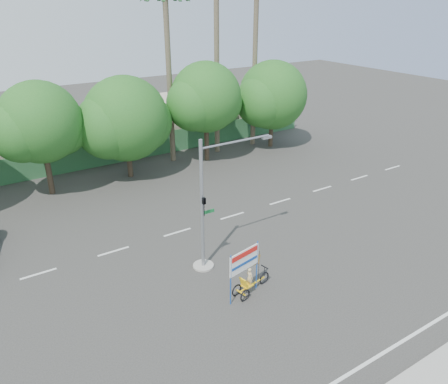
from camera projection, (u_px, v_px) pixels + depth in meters
ground at (289, 290)px, 21.24m from camera, size 120.00×120.00×0.00m
fence at (126, 150)px, 37.31m from camera, size 38.00×0.08×2.00m
building_right at (184, 117)px, 44.37m from camera, size 14.00×8.00×3.60m
tree_left at (40, 125)px, 29.49m from camera, size 6.66×5.60×8.07m
tree_center at (125, 121)px, 32.68m from camera, size 7.62×6.40×7.85m
tree_right at (205, 100)px, 35.81m from camera, size 6.90×5.80×8.36m
tree_far_right at (272, 97)px, 39.49m from camera, size 7.38×6.20×7.94m
palm_tall at (217, 30)px, 35.81m from camera, size 3.73×3.79×17.45m
palm_mid at (255, 41)px, 38.21m from camera, size 3.73×3.79×15.45m
palm_short at (168, 54)px, 34.26m from camera, size 3.73×3.79×14.45m
traffic_signal at (208, 216)px, 22.01m from camera, size 4.72×1.10×7.00m
trike_billboard at (248, 275)px, 20.54m from camera, size 2.69×0.91×2.68m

